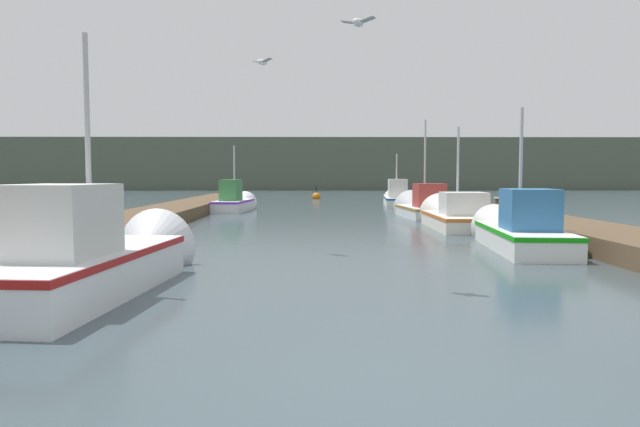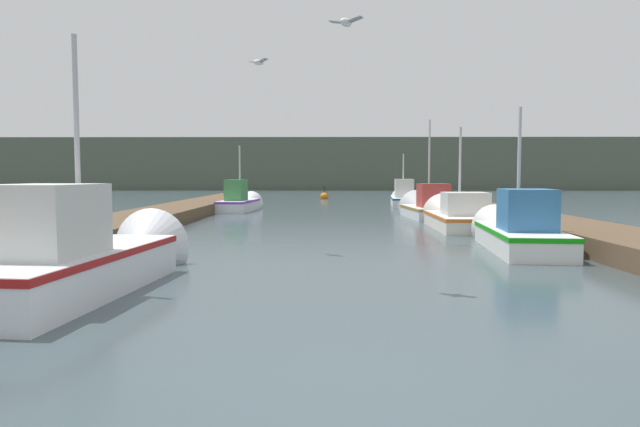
{
  "view_description": "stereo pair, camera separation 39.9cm",
  "coord_description": "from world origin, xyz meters",
  "px_view_note": "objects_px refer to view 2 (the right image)",
  "views": [
    {
      "loc": [
        -0.59,
        -4.75,
        1.79
      ],
      "look_at": [
        -0.39,
        12.37,
        0.62
      ],
      "focal_mm": 32.0,
      "sensor_mm": 36.0,
      "label": 1
    },
    {
      "loc": [
        -0.19,
        -4.75,
        1.79
      ],
      "look_at": [
        -0.39,
        12.37,
        0.62
      ],
      "focal_mm": 32.0,
      "sensor_mm": 36.0,
      "label": 2
    }
  ],
  "objects_px": {
    "fishing_boat_1": "(515,230)",
    "mooring_piling_1": "(233,198)",
    "fishing_boat_2": "(457,217)",
    "fishing_boat_3": "(427,208)",
    "seagull_1": "(258,62)",
    "mooring_piling_2": "(502,213)",
    "seagull_lead": "(346,22)",
    "fishing_boat_5": "(403,197)",
    "fishing_boat_0": "(86,256)",
    "channel_buoy": "(324,197)",
    "mooring_piling_0": "(406,193)",
    "fishing_boat_4": "(241,201)"
  },
  "relations": [
    {
      "from": "fishing_boat_1",
      "to": "mooring_piling_1",
      "type": "relative_size",
      "value": 5.04
    },
    {
      "from": "fishing_boat_3",
      "to": "channel_buoy",
      "type": "distance_m",
      "value": 18.35
    },
    {
      "from": "fishing_boat_2",
      "to": "fishing_boat_5",
      "type": "height_order",
      "value": "fishing_boat_2"
    },
    {
      "from": "mooring_piling_2",
      "to": "fishing_boat_0",
      "type": "bearing_deg",
      "value": -134.48
    },
    {
      "from": "fishing_boat_1",
      "to": "channel_buoy",
      "type": "height_order",
      "value": "fishing_boat_1"
    },
    {
      "from": "fishing_boat_0",
      "to": "seagull_1",
      "type": "relative_size",
      "value": 11.41
    },
    {
      "from": "mooring_piling_0",
      "to": "fishing_boat_2",
      "type": "bearing_deg",
      "value": -92.89
    },
    {
      "from": "fishing_boat_3",
      "to": "mooring_piling_0",
      "type": "xyz_separation_m",
      "value": [
        1.14,
        14.44,
        0.2
      ]
    },
    {
      "from": "mooring_piling_0",
      "to": "mooring_piling_1",
      "type": "height_order",
      "value": "mooring_piling_0"
    },
    {
      "from": "seagull_1",
      "to": "mooring_piling_2",
      "type": "bearing_deg",
      "value": 78.89
    },
    {
      "from": "fishing_boat_0",
      "to": "fishing_boat_2",
      "type": "bearing_deg",
      "value": 57.32
    },
    {
      "from": "fishing_boat_4",
      "to": "mooring_piling_0",
      "type": "distance_m",
      "value": 14.17
    },
    {
      "from": "fishing_boat_0",
      "to": "seagull_lead",
      "type": "bearing_deg",
      "value": 7.5
    },
    {
      "from": "fishing_boat_2",
      "to": "channel_buoy",
      "type": "relative_size",
      "value": 4.63
    },
    {
      "from": "fishing_boat_3",
      "to": "mooring_piling_2",
      "type": "height_order",
      "value": "fishing_boat_3"
    },
    {
      "from": "fishing_boat_2",
      "to": "fishing_boat_5",
      "type": "bearing_deg",
      "value": 90.86
    },
    {
      "from": "fishing_boat_2",
      "to": "fishing_boat_3",
      "type": "xyz_separation_m",
      "value": [
        -0.17,
        4.82,
        0.02
      ]
    },
    {
      "from": "mooring_piling_1",
      "to": "mooring_piling_2",
      "type": "relative_size",
      "value": 0.99
    },
    {
      "from": "fishing_boat_5",
      "to": "seagull_1",
      "type": "relative_size",
      "value": 12.76
    },
    {
      "from": "fishing_boat_5",
      "to": "mooring_piling_1",
      "type": "bearing_deg",
      "value": -162.59
    },
    {
      "from": "fishing_boat_2",
      "to": "fishing_boat_3",
      "type": "distance_m",
      "value": 4.82
    },
    {
      "from": "mooring_piling_2",
      "to": "seagull_lead",
      "type": "height_order",
      "value": "seagull_lead"
    },
    {
      "from": "fishing_boat_1",
      "to": "mooring_piling_2",
      "type": "bearing_deg",
      "value": 82.34
    },
    {
      "from": "fishing_boat_5",
      "to": "mooring_piling_1",
      "type": "distance_m",
      "value": 9.85
    },
    {
      "from": "mooring_piling_1",
      "to": "fishing_boat_1",
      "type": "bearing_deg",
      "value": -60.86
    },
    {
      "from": "fishing_boat_4",
      "to": "mooring_piling_2",
      "type": "relative_size",
      "value": 4.73
    },
    {
      "from": "fishing_boat_0",
      "to": "fishing_boat_3",
      "type": "xyz_separation_m",
      "value": [
        8.05,
        15.41,
        -0.14
      ]
    },
    {
      "from": "fishing_boat_1",
      "to": "channel_buoy",
      "type": "bearing_deg",
      "value": 105.22
    },
    {
      "from": "fishing_boat_1",
      "to": "mooring_piling_1",
      "type": "bearing_deg",
      "value": 124.75
    },
    {
      "from": "fishing_boat_0",
      "to": "fishing_boat_2",
      "type": "distance_m",
      "value": 13.4
    },
    {
      "from": "fishing_boat_0",
      "to": "seagull_1",
      "type": "bearing_deg",
      "value": 68.4
    },
    {
      "from": "fishing_boat_5",
      "to": "seagull_lead",
      "type": "distance_m",
      "value": 25.07
    },
    {
      "from": "seagull_lead",
      "to": "seagull_1",
      "type": "xyz_separation_m",
      "value": [
        -1.86,
        4.23,
        0.22
      ]
    },
    {
      "from": "mooring_piling_1",
      "to": "channel_buoy",
      "type": "height_order",
      "value": "mooring_piling_1"
    },
    {
      "from": "fishing_boat_5",
      "to": "mooring_piling_1",
      "type": "relative_size",
      "value": 5.87
    },
    {
      "from": "seagull_1",
      "to": "fishing_boat_2",
      "type": "bearing_deg",
      "value": 88.93
    },
    {
      "from": "fishing_boat_0",
      "to": "fishing_boat_4",
      "type": "xyz_separation_m",
      "value": [
        -0.49,
        19.49,
        -0.06
      ]
    },
    {
      "from": "channel_buoy",
      "to": "seagull_1",
      "type": "relative_size",
      "value": 2.31
    },
    {
      "from": "seagull_lead",
      "to": "fishing_boat_0",
      "type": "bearing_deg",
      "value": 32.47
    },
    {
      "from": "fishing_boat_1",
      "to": "mooring_piling_2",
      "type": "xyz_separation_m",
      "value": [
        1.08,
        4.58,
        0.1
      ]
    },
    {
      "from": "channel_buoy",
      "to": "seagull_lead",
      "type": "xyz_separation_m",
      "value": [
        0.46,
        -33.04,
        3.97
      ]
    },
    {
      "from": "fishing_boat_4",
      "to": "seagull_lead",
      "type": "relative_size",
      "value": 9.36
    },
    {
      "from": "fishing_boat_2",
      "to": "seagull_1",
      "type": "xyz_separation_m",
      "value": [
        -6.0,
        -6.2,
        3.99
      ]
    },
    {
      "from": "fishing_boat_0",
      "to": "fishing_boat_1",
      "type": "relative_size",
      "value": 1.04
    },
    {
      "from": "seagull_1",
      "to": "mooring_piling_1",
      "type": "bearing_deg",
      "value": 144.19
    },
    {
      "from": "fishing_boat_0",
      "to": "seagull_1",
      "type": "height_order",
      "value": "seagull_1"
    },
    {
      "from": "fishing_boat_4",
      "to": "seagull_lead",
      "type": "bearing_deg",
      "value": -72.06
    },
    {
      "from": "fishing_boat_1",
      "to": "fishing_boat_2",
      "type": "xyz_separation_m",
      "value": [
        -0.16,
        5.54,
        -0.07
      ]
    },
    {
      "from": "mooring_piling_1",
      "to": "seagull_1",
      "type": "distance_m",
      "value": 18.86
    },
    {
      "from": "fishing_boat_5",
      "to": "seagull_1",
      "type": "distance_m",
      "value": 21.46
    }
  ]
}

